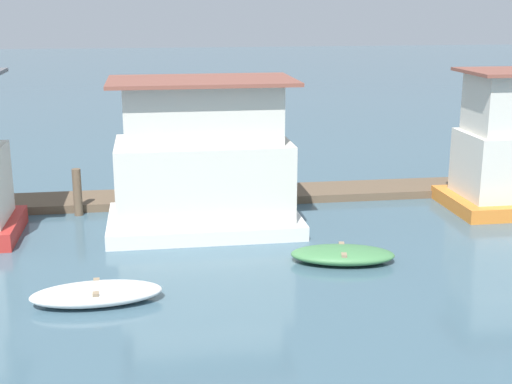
% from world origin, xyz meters
% --- Properties ---
extents(ground_plane, '(200.00, 200.00, 0.00)m').
position_xyz_m(ground_plane, '(0.00, 0.00, 0.00)').
color(ground_plane, '#426070').
extents(dock_walkway, '(33.80, 2.12, 0.30)m').
position_xyz_m(dock_walkway, '(0.00, 3.24, 0.15)').
color(dock_walkway, brown).
rests_on(dock_walkway, ground_plane).
extents(houseboat_white, '(6.45, 3.94, 5.07)m').
position_xyz_m(houseboat_white, '(-1.67, -0.25, 2.27)').
color(houseboat_white, white).
rests_on(houseboat_white, ground_plane).
extents(dinghy_white, '(3.40, 1.49, 0.52)m').
position_xyz_m(dinghy_white, '(-4.91, -6.14, 0.26)').
color(dinghy_white, white).
rests_on(dinghy_white, ground_plane).
extents(dinghy_green, '(3.29, 2.02, 0.47)m').
position_xyz_m(dinghy_green, '(2.11, -4.20, 0.24)').
color(dinghy_green, '#47844C').
rests_on(dinghy_green, ground_plane).
extents(mooring_post_near_left, '(0.31, 0.31, 1.72)m').
position_xyz_m(mooring_post_near_left, '(-6.06, 1.93, 0.86)').
color(mooring_post_near_left, brown).
rests_on(mooring_post_near_left, ground_plane).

